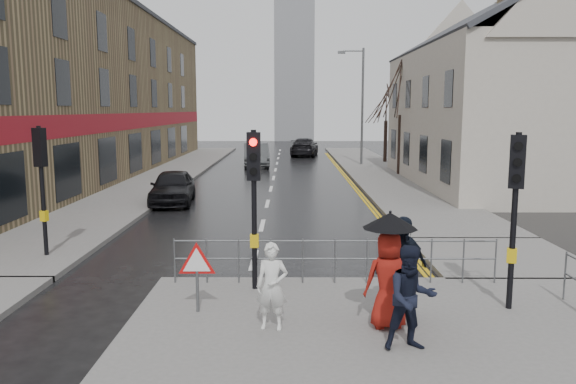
{
  "coord_description": "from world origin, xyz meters",
  "views": [
    {
      "loc": [
        0.95,
        -11.44,
        3.95
      ],
      "look_at": [
        0.9,
        5.48,
        1.46
      ],
      "focal_mm": 35.0,
      "sensor_mm": 36.0,
      "label": 1
    }
  ],
  "objects_px": {
    "pedestrian_with_umbrella": "(389,266)",
    "pedestrian_d": "(401,268)",
    "pedestrian_a": "(272,286)",
    "pedestrian_b": "(411,298)",
    "car_parked": "(173,187)",
    "car_mid": "(256,155)"
  },
  "relations": [
    {
      "from": "pedestrian_d",
      "to": "car_parked",
      "type": "bearing_deg",
      "value": 91.52
    },
    {
      "from": "pedestrian_a",
      "to": "pedestrian_d",
      "type": "xyz_separation_m",
      "value": [
        2.35,
        0.53,
        0.19
      ]
    },
    {
      "from": "pedestrian_a",
      "to": "pedestrian_d",
      "type": "bearing_deg",
      "value": 19.78
    },
    {
      "from": "pedestrian_a",
      "to": "pedestrian_with_umbrella",
      "type": "height_order",
      "value": "pedestrian_with_umbrella"
    },
    {
      "from": "pedestrian_b",
      "to": "pedestrian_with_umbrella",
      "type": "bearing_deg",
      "value": 95.27
    },
    {
      "from": "car_mid",
      "to": "pedestrian_with_umbrella",
      "type": "bearing_deg",
      "value": -86.85
    },
    {
      "from": "pedestrian_a",
      "to": "pedestrian_b",
      "type": "height_order",
      "value": "pedestrian_b"
    },
    {
      "from": "pedestrian_d",
      "to": "pedestrian_with_umbrella",
      "type": "bearing_deg",
      "value": -149.91
    },
    {
      "from": "car_mid",
      "to": "pedestrian_b",
      "type": "bearing_deg",
      "value": -86.72
    },
    {
      "from": "pedestrian_b",
      "to": "pedestrian_d",
      "type": "bearing_deg",
      "value": 78.47
    },
    {
      "from": "pedestrian_a",
      "to": "pedestrian_with_umbrella",
      "type": "bearing_deg",
      "value": 9.08
    },
    {
      "from": "pedestrian_a",
      "to": "pedestrian_with_umbrella",
      "type": "xyz_separation_m",
      "value": [
        2.04,
        0.07,
        0.35
      ]
    },
    {
      "from": "car_parked",
      "to": "pedestrian_a",
      "type": "bearing_deg",
      "value": -76.74
    },
    {
      "from": "pedestrian_a",
      "to": "car_mid",
      "type": "height_order",
      "value": "pedestrian_a"
    },
    {
      "from": "pedestrian_b",
      "to": "pedestrian_with_umbrella",
      "type": "relative_size",
      "value": 0.83
    },
    {
      "from": "pedestrian_a",
      "to": "pedestrian_b",
      "type": "xyz_separation_m",
      "value": [
        2.24,
        -0.85,
        0.08
      ]
    },
    {
      "from": "pedestrian_b",
      "to": "car_parked",
      "type": "height_order",
      "value": "pedestrian_b"
    },
    {
      "from": "pedestrian_a",
      "to": "pedestrian_with_umbrella",
      "type": "distance_m",
      "value": 2.07
    },
    {
      "from": "pedestrian_d",
      "to": "pedestrian_a",
      "type": "bearing_deg",
      "value": 166.82
    },
    {
      "from": "pedestrian_b",
      "to": "car_parked",
      "type": "bearing_deg",
      "value": 107.9
    },
    {
      "from": "pedestrian_b",
      "to": "pedestrian_a",
      "type": "bearing_deg",
      "value": 152.3
    },
    {
      "from": "pedestrian_with_umbrella",
      "to": "pedestrian_d",
      "type": "xyz_separation_m",
      "value": [
        0.31,
        0.46,
        -0.17
      ]
    }
  ]
}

